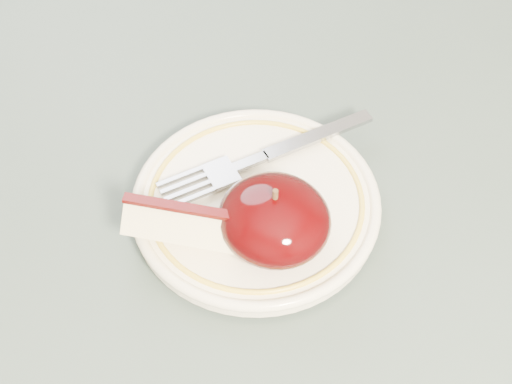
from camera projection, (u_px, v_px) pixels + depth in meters
The scene contains 5 objects.
table at pixel (298, 306), 0.61m from camera, with size 0.90×0.90×0.75m.
plate at pixel (256, 203), 0.55m from camera, with size 0.19×0.19×0.02m.
apple_half at pixel (274, 220), 0.50m from camera, with size 0.08×0.08×0.06m.
apple_wedge at pixel (183, 223), 0.51m from camera, with size 0.09×0.06×0.04m.
fork at pixel (264, 157), 0.57m from camera, with size 0.12×0.17×0.00m.
Camera 1 is at (0.11, -0.28, 1.20)m, focal length 50.00 mm.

